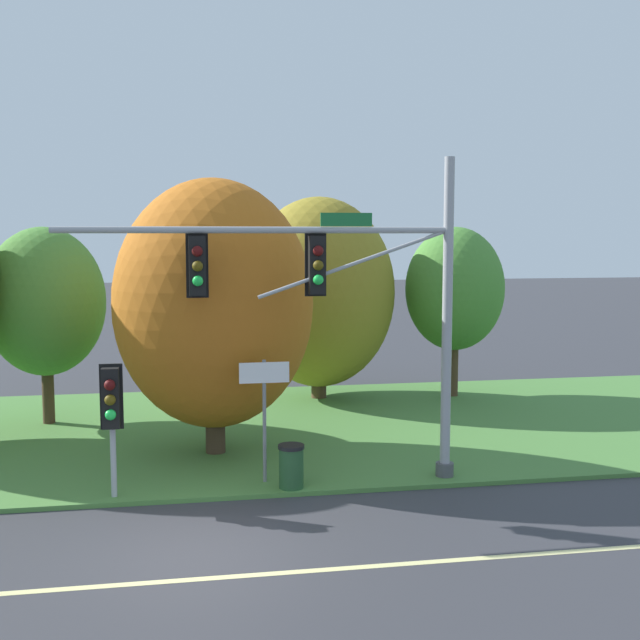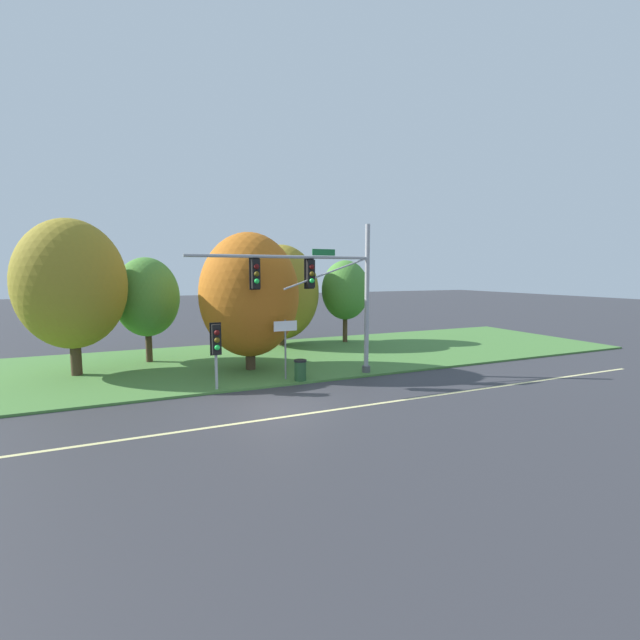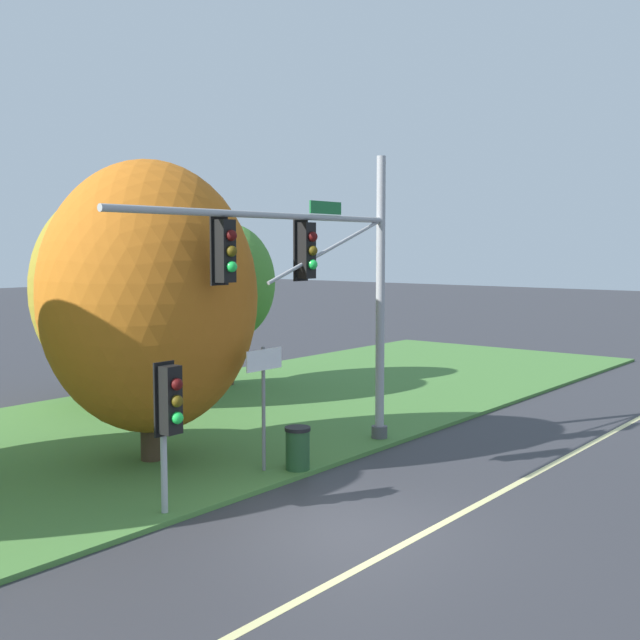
{
  "view_description": "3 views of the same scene",
  "coord_description": "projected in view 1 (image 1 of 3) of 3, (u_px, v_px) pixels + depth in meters",
  "views": [
    {
      "loc": [
        -0.3,
        -13.54,
        5.45
      ],
      "look_at": [
        2.84,
        4.12,
        3.53
      ],
      "focal_mm": 45.0,
      "sensor_mm": 36.0,
      "label": 1
    },
    {
      "loc": [
        -4.65,
        -14.51,
        4.87
      ],
      "look_at": [
        3.4,
        3.85,
        2.63
      ],
      "focal_mm": 24.0,
      "sensor_mm": 36.0,
      "label": 2
    },
    {
      "loc": [
        -10.95,
        -8.09,
        4.9
      ],
      "look_at": [
        3.36,
        3.29,
        3.22
      ],
      "focal_mm": 45.0,
      "sensor_mm": 36.0,
      "label": 3
    }
  ],
  "objects": [
    {
      "name": "tree_left_of_mast",
      "position": [
        45.0,
        302.0,
        22.46
      ],
      "size": [
        3.35,
        3.35,
        5.56
      ],
      "color": "#423021",
      "rests_on": "grass_verge"
    },
    {
      "name": "route_sign_post",
      "position": [
        264.0,
        399.0,
        17.2
      ],
      "size": [
        1.08,
        0.08,
        2.68
      ],
      "color": "slate",
      "rests_on": "grass_verge"
    },
    {
      "name": "trash_bin",
      "position": [
        291.0,
        466.0,
        16.94
      ],
      "size": [
        0.56,
        0.56,
        0.93
      ],
      "color": "#234C28",
      "rests_on": "grass_verge"
    },
    {
      "name": "pedestrian_signal_near_kerb",
      "position": [
        111.0,
        405.0,
        16.04
      ],
      "size": [
        0.46,
        0.55,
        2.76
      ],
      "color": "#9EA0A5",
      "rests_on": "grass_verge"
    },
    {
      "name": "tree_mid_verge",
      "position": [
        319.0,
        292.0,
        26.03
      ],
      "size": [
        4.93,
        4.93,
        6.56
      ],
      "color": "#4C3823",
      "rests_on": "grass_verge"
    },
    {
      "name": "lane_stripe",
      "position": [
        202.0,
        579.0,
        12.71
      ],
      "size": [
        36.0,
        0.16,
        0.01
      ],
      "primitive_type": "cube",
      "color": "beige",
      "rests_on": "ground"
    },
    {
      "name": "tree_tall_centre",
      "position": [
        455.0,
        289.0,
        26.32
      ],
      "size": [
        3.24,
        3.24,
        5.59
      ],
      "color": "#4C3823",
      "rests_on": "grass_verge"
    },
    {
      "name": "grass_verge",
      "position": [
        192.0,
        432.0,
        21.96
      ],
      "size": [
        48.0,
        11.5,
        0.1
      ],
      "primitive_type": "cube",
      "color": "#477A38",
      "rests_on": "ground"
    },
    {
      "name": "tree_behind_signpost",
      "position": [
        214.0,
        304.0,
        19.37
      ],
      "size": [
        4.82,
        4.82,
        6.7
      ],
      "color": "#423021",
      "rests_on": "grass_verge"
    },
    {
      "name": "traffic_signal_mast",
      "position": [
        342.0,
        290.0,
        16.97
      ],
      "size": [
        8.45,
        0.49,
        7.0
      ],
      "color": "#9EA0A5",
      "rests_on": "grass_verge"
    },
    {
      "name": "ground_plane",
      "position": [
        200.0,
        550.0,
        13.89
      ],
      "size": [
        160.0,
        160.0,
        0.0
      ],
      "primitive_type": "plane",
      "color": "#333338"
    }
  ]
}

